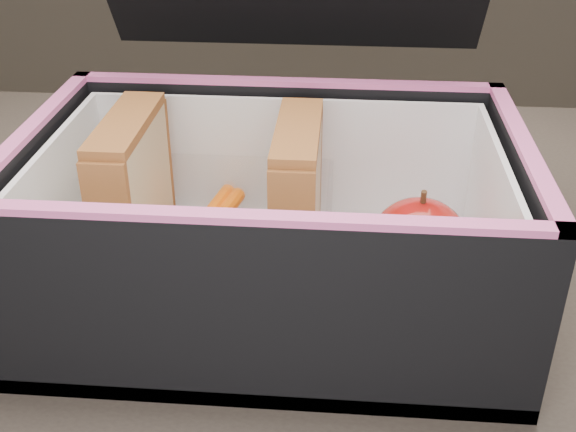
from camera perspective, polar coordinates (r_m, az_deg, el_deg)
name	(u,v)px	position (r m, az deg, el deg)	size (l,w,h in m)	color
kitchen_table	(375,389)	(0.60, 6.90, -13.39)	(1.20, 0.80, 0.75)	brown
lunch_bag	(273,209)	(0.50, -1.19, 0.53)	(0.33, 0.34, 0.31)	black
plastic_tub	(217,232)	(0.52, -5.65, -1.25)	(0.16, 0.12, 0.07)	white
sandwich_left	(134,196)	(0.52, -12.09, 1.58)	(0.03, 0.10, 0.12)	tan
sandwich_right	(297,203)	(0.50, 0.73, 1.05)	(0.03, 0.10, 0.11)	tan
carrot_sticks	(212,244)	(0.53, -6.05, -2.23)	(0.05, 0.13, 0.03)	#E16105
paper_napkin	(415,286)	(0.52, 10.03, -5.44)	(0.07, 0.07, 0.01)	white
red_apple	(419,242)	(0.50, 10.30, -2.05)	(0.07, 0.07, 0.07)	maroon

